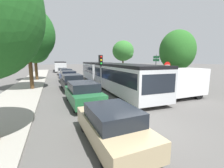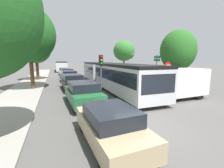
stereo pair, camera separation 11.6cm
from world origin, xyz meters
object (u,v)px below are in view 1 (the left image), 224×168
queued_car_black (72,82)px  tree_right_mid (124,51)px  queued_car_blue (68,76)px  queued_car_silver (66,73)px  no_entry_sign (167,72)px  queued_car_tan (112,125)px  tree_left_far (34,48)px  queued_car_green (83,93)px  traffic_light (101,65)px  direction_sign_post (156,63)px  tree_left_mid (29,36)px  articulated_bus (109,73)px  city_bus_rear (60,66)px  tree_right_near (177,52)px  queued_car_white (63,71)px  white_van (177,83)px

queued_car_black → tree_right_mid: size_ratio=0.71×
queued_car_blue → queued_car_silver: bearing=-3.6°
queued_car_silver → no_entry_sign: bearing=-155.0°
queued_car_tan → tree_left_far: (-4.03, 19.38, 3.95)m
queued_car_green → tree_right_mid: 18.23m
queued_car_silver → queued_car_blue: bearing=176.4°
queued_car_silver → traffic_light: (1.95, -12.98, 1.73)m
tree_left_far → queued_car_green: bearing=-74.3°
direction_sign_post → no_entry_sign: bearing=75.8°
traffic_light → tree_left_mid: tree_left_mid is taller
articulated_bus → tree_left_mid: 8.65m
city_bus_rear → traffic_light: size_ratio=3.44×
queued_car_black → tree_right_near: tree_right_near is taller
direction_sign_post → queued_car_black: bearing=6.7°
articulated_bus → queued_car_white: size_ratio=4.38×
queued_car_blue → queued_car_silver: 4.97m
no_entry_sign → tree_left_far: tree_left_far is taller
tree_right_mid → articulated_bus: bearing=-124.8°
queued_car_white → tree_right_near: bearing=-155.9°
queued_car_blue → tree_left_mid: (-3.81, -4.01, 4.47)m
queued_car_green → tree_right_near: bearing=-81.3°
white_van → tree_left_mid: size_ratio=0.63×
queued_car_blue → white_van: size_ratio=0.89×
articulated_bus → traffic_light: 3.69m
tree_left_far → tree_right_near: bearing=-41.5°
queued_car_green → tree_left_far: bearing=13.3°
queued_car_white → traffic_light: traffic_light is taller
tree_left_mid → tree_right_near: tree_left_mid is taller
direction_sign_post → white_van: bearing=76.5°
no_entry_sign → tree_left_mid: (-11.59, 5.83, 3.38)m
traffic_light → direction_sign_post: direction_sign_post is taller
white_van → tree_right_near: tree_right_near is taller
queued_car_white → traffic_light: size_ratio=1.19×
queued_car_black → tree_right_mid: 14.22m
tree_left_mid → tree_right_near: 14.51m
white_van → tree_right_near: size_ratio=0.85×
queued_car_green → white_van: 7.12m
city_bus_rear → queued_car_blue: 21.99m
articulated_bus → queued_car_green: bearing=-33.5°
tree_right_near → tree_left_far: bearing=138.5°
queued_car_green → direction_sign_post: bearing=-65.6°
queued_car_green → queued_car_silver: queued_car_green is taller
queued_car_blue → direction_sign_post: size_ratio=1.25×
traffic_light → white_van: bearing=50.2°
city_bus_rear → tree_left_mid: (-3.80, -25.99, 3.80)m
tree_right_near → tree_right_mid: tree_right_mid is taller
direction_sign_post → queued_car_silver: bearing=-38.7°
no_entry_sign → tree_right_near: tree_right_near is taller
queued_car_green → queued_car_silver: (0.19, 15.77, -0.01)m
queued_car_white → traffic_light: (2.11, -18.86, 1.80)m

